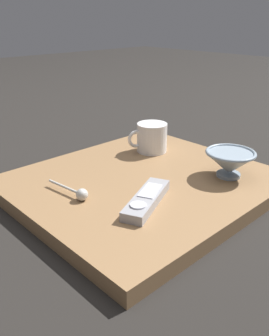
% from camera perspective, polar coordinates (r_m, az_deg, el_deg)
% --- Properties ---
extents(ground_plane, '(6.00, 6.00, 0.00)m').
position_cam_1_polar(ground_plane, '(0.89, 1.34, -3.55)').
color(ground_plane, black).
extents(table, '(0.58, 0.52, 0.03)m').
position_cam_1_polar(table, '(0.88, 1.35, -2.54)').
color(table, '#936D47').
rests_on(table, ground).
extents(cereal_bowl, '(0.12, 0.12, 0.06)m').
position_cam_1_polar(cereal_bowl, '(0.90, 14.80, 0.90)').
color(cereal_bowl, '#8C9EAD').
rests_on(cereal_bowl, table).
extents(coffee_mug, '(0.11, 0.09, 0.08)m').
position_cam_1_polar(coffee_mug, '(1.03, 2.68, 4.82)').
color(coffee_mug, white).
rests_on(coffee_mug, table).
extents(teaspoon, '(0.03, 0.12, 0.03)m').
position_cam_1_polar(teaspoon, '(0.78, -8.76, -3.96)').
color(teaspoon, silver).
rests_on(teaspoon, table).
extents(tv_remote_near, '(0.18, 0.11, 0.02)m').
position_cam_1_polar(tv_remote_near, '(0.75, 1.92, -4.98)').
color(tv_remote_near, '#9E9EA3').
rests_on(tv_remote_near, table).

